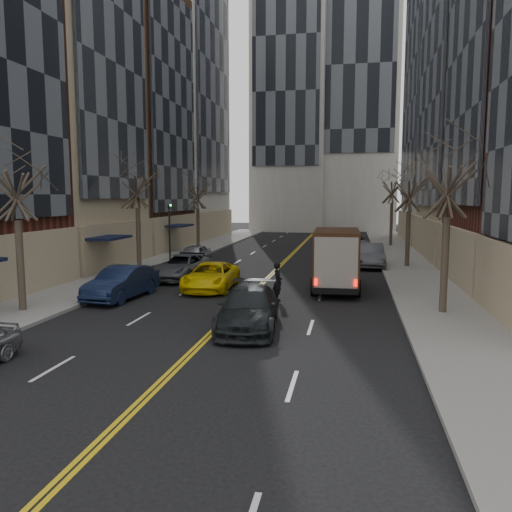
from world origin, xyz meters
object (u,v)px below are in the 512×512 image
(taxi, at_px, (211,276))
(pedestrian, at_px, (278,281))
(observer_sedan, at_px, (249,308))
(ups_truck, at_px, (336,260))

(taxi, relative_size, pedestrian, 2.77)
(observer_sedan, height_order, taxi, observer_sedan)
(ups_truck, xyz_separation_m, observer_sedan, (-3.00, -8.29, -0.87))
(ups_truck, bearing_deg, observer_sedan, -111.34)
(observer_sedan, bearing_deg, ups_truck, 64.23)
(observer_sedan, height_order, pedestrian, pedestrian)
(ups_truck, distance_m, pedestrian, 4.14)
(observer_sedan, relative_size, pedestrian, 2.96)
(ups_truck, distance_m, observer_sedan, 8.86)
(observer_sedan, xyz_separation_m, pedestrian, (0.35, 5.19, 0.16))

